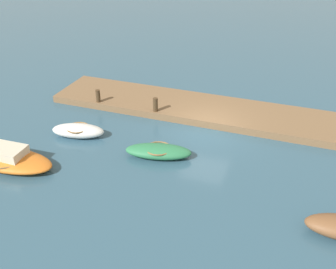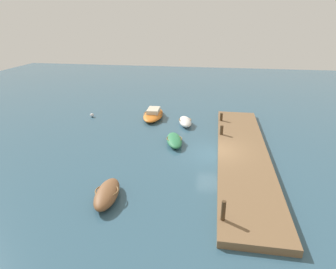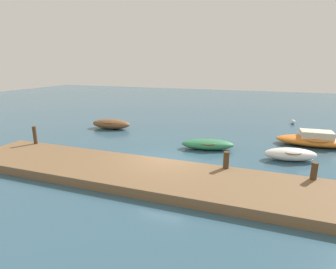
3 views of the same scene
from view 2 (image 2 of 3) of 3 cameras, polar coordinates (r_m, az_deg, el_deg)
name	(u,v)px [view 2 (image 2 of 3)]	position (r m, az deg, el deg)	size (l,w,h in m)	color
ground_plane	(215,154)	(22.45, 9.12, -3.85)	(84.00, 84.00, 0.00)	#33566B
dock_platform	(243,154)	(22.48, 14.40, -3.67)	(19.63, 3.65, 0.41)	brown
dinghy_white	(185,122)	(28.13, 3.39, 2.55)	(2.94, 1.73, 0.68)	white
motorboat_orange	(153,114)	(30.18, -2.88, 3.99)	(4.63, 2.07, 0.97)	orange
rowboat_brown	(107,194)	(17.17, -11.85, -11.25)	(3.31, 1.59, 0.77)	brown
rowboat_green	(174,140)	(23.88, 1.24, -1.12)	(3.38, 1.92, 0.61)	#2D7A4C
mooring_post_west	(223,211)	(14.85, 10.78, -14.42)	(0.22, 0.22, 1.07)	#47331E
mooring_post_mid_west	(222,130)	(25.05, 10.44, 0.86)	(0.27, 0.27, 0.80)	#47331E
mooring_post_mid_east	(221,117)	(28.49, 10.39, 3.40)	(0.26, 0.26, 0.75)	#47331E
marker_buoy	(92,115)	(31.47, -14.65, 3.69)	(0.40, 0.40, 0.40)	silver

